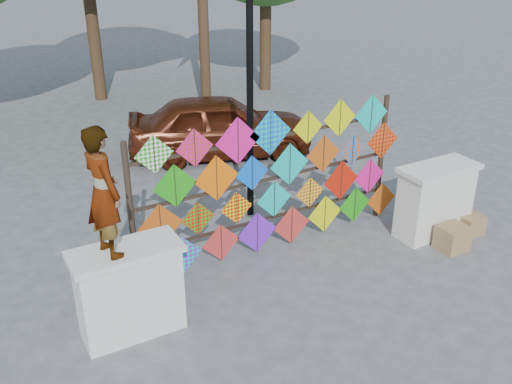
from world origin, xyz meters
TOP-DOWN VIEW (x-y plane):
  - ground at (0.00, 0.00)m, footprint 80.00×80.00m
  - parapet_left at (-2.70, -0.20)m, footprint 1.40×0.65m
  - parapet_right at (2.70, -0.20)m, footprint 1.40×0.65m
  - kite_rack at (0.09, 0.73)m, footprint 4.90×0.24m
  - vendor_woman at (-2.88, -0.20)m, footprint 0.51×0.67m
  - sedan at (1.16, 4.97)m, footprint 4.52×2.97m
  - lamppost at (0.30, 2.00)m, footprint 0.28×0.28m
  - cardboard_box_near at (2.61, -0.77)m, footprint 0.47×0.42m
  - cardboard_box_far at (3.29, -0.53)m, footprint 0.41×0.38m

SIDE VIEW (x-z plane):
  - ground at x=0.00m, z-range 0.00..0.00m
  - cardboard_box_far at x=3.29m, z-range 0.00..0.35m
  - cardboard_box_near at x=2.61m, z-range 0.00..0.42m
  - parapet_left at x=-2.70m, z-range 0.01..1.29m
  - parapet_right at x=2.70m, z-range 0.01..1.29m
  - sedan at x=1.16m, z-range 0.00..1.43m
  - kite_rack at x=0.09m, z-range 0.00..2.42m
  - vendor_woman at x=-2.88m, z-range 1.28..2.92m
  - lamppost at x=0.30m, z-range 0.46..4.92m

